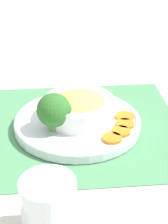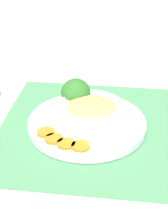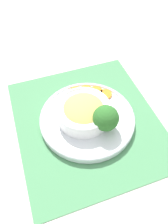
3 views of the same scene
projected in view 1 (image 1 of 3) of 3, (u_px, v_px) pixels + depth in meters
The scene contains 10 objects.
ground_plane at pixel (77, 128), 0.81m from camera, with size 4.00×4.00×0.00m, color beige.
placemat at pixel (77, 127), 0.81m from camera, with size 0.48×0.44×0.00m.
plate at pixel (77, 122), 0.80m from camera, with size 0.27×0.27×0.02m.
bowl at pixel (79, 106), 0.79m from camera, with size 0.15×0.15×0.05m.
broccoli_floret at pixel (54, 110), 0.75m from camera, with size 0.07×0.07×0.08m.
carrot_slice_near at pixel (112, 138), 0.73m from camera, with size 0.04×0.04×0.01m.
carrot_slice_middle at pixel (121, 131), 0.75m from camera, with size 0.04×0.04×0.01m.
carrot_slice_far at pixel (125, 124), 0.78m from camera, with size 0.04×0.04×0.01m.
carrot_slice_extra at pixel (125, 116), 0.81m from camera, with size 0.04×0.04×0.01m.
water_glass at pixel (49, 212), 0.53m from camera, with size 0.08×0.08×0.10m.
Camera 1 is at (0.11, 0.68, 0.43)m, focal length 60.00 mm.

